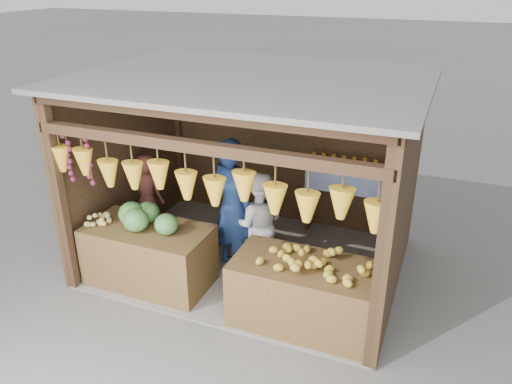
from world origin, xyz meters
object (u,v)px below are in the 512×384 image
woman_standing (259,224)px  vendor_seated (147,189)px  counter_left (149,256)px  man_standing (233,206)px  counter_right (307,295)px

woman_standing → vendor_seated: woman_standing is taller
counter_left → vendor_seated: size_ratio=1.48×
man_standing → vendor_seated: (-1.51, 0.25, -0.10)m
woman_standing → counter_right: bearing=119.7°
counter_left → woman_standing: bearing=32.9°
counter_right → woman_standing: bearing=137.7°
man_standing → vendor_seated: 1.54m
woman_standing → vendor_seated: 1.90m
man_standing → counter_right: bearing=172.0°
counter_left → man_standing: (0.87, 0.76, 0.54)m
counter_left → counter_right: 2.17m
counter_right → woman_standing: (-0.94, 0.85, 0.33)m
woman_standing → vendor_seated: size_ratio=1.36×
man_standing → vendor_seated: man_standing is taller
man_standing → woman_standing: (0.37, 0.03, -0.22)m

